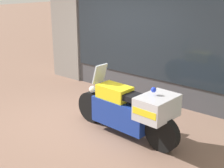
{
  "coord_description": "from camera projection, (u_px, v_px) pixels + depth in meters",
  "views": [
    {
      "loc": [
        4.31,
        -4.28,
        2.76
      ],
      "look_at": [
        0.46,
        0.45,
        0.73
      ],
      "focal_mm": 50.0,
      "sensor_mm": 36.0,
      "label": 1
    }
  ],
  "objects": [
    {
      "name": "window_display",
      "position": [
        152.0,
        77.0,
        7.67
      ],
      "size": [
        4.29,
        0.3,
        2.08
      ],
      "color": "slate",
      "rests_on": "ground"
    },
    {
      "name": "shop_building",
      "position": [
        123.0,
        11.0,
        7.69
      ],
      "size": [
        5.78,
        0.55,
        4.07
      ],
      "color": "#424247",
      "rests_on": "ground"
    },
    {
      "name": "ground_plane",
      "position": [
        82.0,
        117.0,
        6.6
      ],
      "size": [
        60.0,
        60.0,
        0.0
      ],
      "primitive_type": "plane",
      "color": "#7A5B4C"
    },
    {
      "name": "paramedic_motorcycle",
      "position": [
        131.0,
        109.0,
        5.59
      ],
      "size": [
        2.35,
        0.75,
        1.26
      ],
      "rotation": [
        0.0,
        0.0,
        3.08
      ],
      "color": "black",
      "rests_on": "ground"
    }
  ]
}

